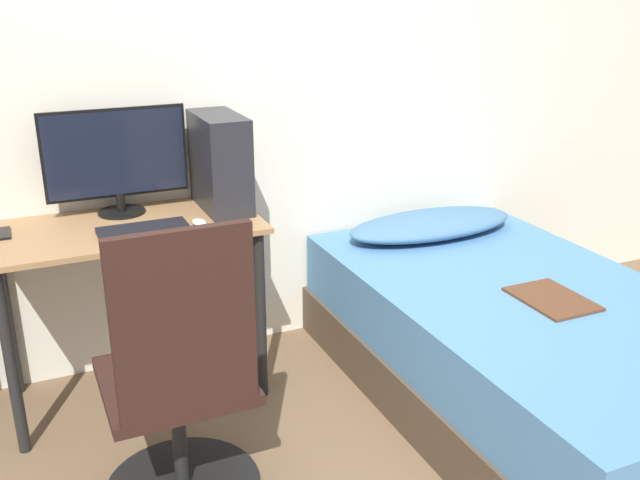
{
  "coord_description": "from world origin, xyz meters",
  "views": [
    {
      "loc": [
        -0.68,
        -1.73,
        1.69
      ],
      "look_at": [
        0.36,
        0.61,
        0.75
      ],
      "focal_mm": 40.0,
      "sensor_mm": 36.0,
      "label": 1
    }
  ],
  "objects_px": {
    "bed": "(523,348)",
    "office_chair": "(181,404)",
    "monitor": "(116,158)",
    "pc_tower": "(220,162)",
    "keyboard": "(143,230)"
  },
  "relations": [
    {
      "from": "office_chair",
      "to": "bed",
      "type": "relative_size",
      "value": 0.52
    },
    {
      "from": "office_chair",
      "to": "pc_tower",
      "type": "distance_m",
      "value": 1.09
    },
    {
      "from": "bed",
      "to": "pc_tower",
      "type": "height_order",
      "value": "pc_tower"
    },
    {
      "from": "keyboard",
      "to": "pc_tower",
      "type": "bearing_deg",
      "value": 25.88
    },
    {
      "from": "office_chair",
      "to": "pc_tower",
      "type": "relative_size",
      "value": 2.61
    },
    {
      "from": "office_chair",
      "to": "monitor",
      "type": "relative_size",
      "value": 1.8
    },
    {
      "from": "office_chair",
      "to": "keyboard",
      "type": "distance_m",
      "value": 0.76
    },
    {
      "from": "office_chair",
      "to": "bed",
      "type": "xyz_separation_m",
      "value": [
        1.44,
        0.05,
        -0.14
      ]
    },
    {
      "from": "monitor",
      "to": "pc_tower",
      "type": "xyz_separation_m",
      "value": [
        0.41,
        -0.1,
        -0.04
      ]
    },
    {
      "from": "bed",
      "to": "keyboard",
      "type": "relative_size",
      "value": 5.8
    },
    {
      "from": "bed",
      "to": "monitor",
      "type": "height_order",
      "value": "monitor"
    },
    {
      "from": "bed",
      "to": "office_chair",
      "type": "bearing_deg",
      "value": -178.08
    },
    {
      "from": "monitor",
      "to": "keyboard",
      "type": "height_order",
      "value": "monitor"
    },
    {
      "from": "monitor",
      "to": "keyboard",
      "type": "distance_m",
      "value": 0.36
    },
    {
      "from": "monitor",
      "to": "pc_tower",
      "type": "height_order",
      "value": "monitor"
    }
  ]
}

